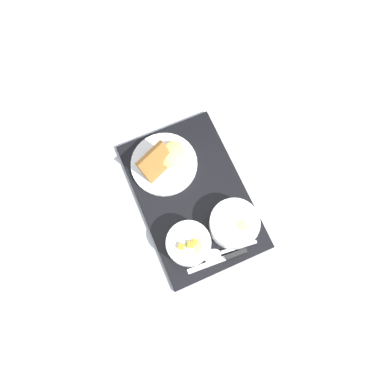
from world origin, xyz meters
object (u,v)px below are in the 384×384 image
Objects in this scene: spoon at (221,253)px; knife at (227,257)px; plate_main at (165,162)px; bowl_salad at (189,244)px; bowl_soup at (234,224)px.

knife is at bearing 126.63° from spoon.
plate_main reaches higher than knife.
bowl_salad is 0.88× the size of bowl_soup.
bowl_salad is 0.61× the size of plate_main.
bowl_salad is at bearing -30.90° from spoon.
bowl_salad is 0.77× the size of spoon.
bowl_soup is 0.26m from plate_main.
spoon is at bearing -56.05° from knife.
bowl_soup is 0.09m from spoon.
knife reaches higher than spoon.
bowl_soup is at bearing -132.94° from spoon.
bowl_salad reaches higher than bowl_soup.
plate_main reaches higher than bowl_soup.
knife is 0.02m from spoon.
bowl_salad is 0.70× the size of knife.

